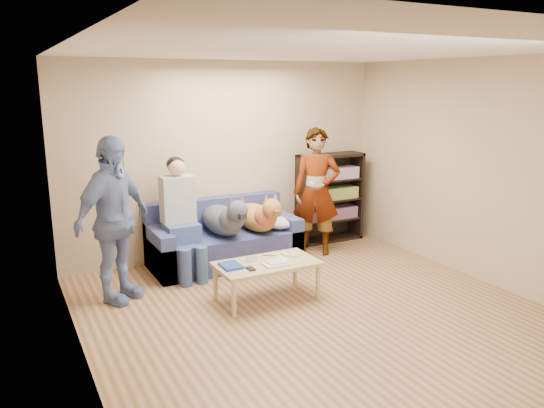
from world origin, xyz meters
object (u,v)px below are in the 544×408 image
person_standing_right (316,192)px  dog_tan (259,216)px  person_seated (181,213)px  person_standing_left (113,220)px  bookshelf (329,196)px  notebook_blue (231,266)px  sofa (223,242)px  coffee_table (267,266)px  dog_gray (225,219)px  camera_silver (252,259)px

person_standing_right → dog_tan: bearing=-144.1°
person_standing_right → person_seated: size_ratio=1.18×
person_standing_left → person_seated: 1.00m
dog_tan → bookshelf: bearing=17.4°
notebook_blue → sofa: bearing=71.1°
notebook_blue → coffee_table: size_ratio=0.24×
person_standing_right → person_seated: (-1.89, 0.07, -0.09)m
notebook_blue → dog_gray: dog_gray is taller
dog_tan → bookshelf: 1.45m
person_standing_left → bookshelf: bearing=-23.2°
dog_tan → sofa: bearing=154.8°
notebook_blue → sofa: (0.43, 1.27, -0.15)m
person_standing_right → dog_gray: 1.35m
person_standing_right → bookshelf: person_standing_right is taller
person_standing_right → camera_silver: bearing=-109.5°
person_standing_right → dog_gray: (-1.33, 0.03, -0.23)m
camera_silver → dog_gray: 1.06m
person_standing_left → person_standing_right: bearing=-29.3°
sofa → person_seated: bearing=-168.0°
person_standing_left → sofa: bearing=-15.7°
person_standing_right → bookshelf: size_ratio=1.33×
coffee_table → dog_gray: bearing=90.2°
person_standing_left → sofa: person_standing_left is taller
person_standing_right → coffee_table: bearing=-104.0°
person_standing_right → dog_tan: size_ratio=1.50×
person_standing_right → person_seated: person_standing_right is taller
person_seated → notebook_blue: bearing=-81.9°
person_seated → bookshelf: person_seated is taller
sofa → dog_tan: bearing=-25.2°
notebook_blue → dog_tan: 1.38m
sofa → coffee_table: size_ratio=1.73×
dog_gray → dog_tan: 0.46m
notebook_blue → dog_tan: bearing=51.4°
person_standing_left → coffee_table: (1.44, -0.74, -0.52)m
camera_silver → person_seated: person_seated is taller
person_standing_right → sofa: 1.44m
person_seated → dog_tan: size_ratio=1.27×
person_seated → dog_tan: person_seated is taller
coffee_table → person_standing_left: bearing=153.0°
notebook_blue → bookshelf: 2.70m
person_standing_left → dog_tan: person_standing_left is taller
dog_tan → bookshelf: size_ratio=0.89×
camera_silver → bookshelf: size_ratio=0.08×
person_standing_right → camera_silver: size_ratio=15.73×
dog_gray → coffee_table: size_ratio=1.14×
notebook_blue → bookshelf: bearing=33.9°
camera_silver → dog_tan: (0.58, 1.00, 0.18)m
person_standing_left → notebook_blue: size_ratio=6.89×
person_standing_right → coffee_table: (-1.33, -1.12, -0.49)m
person_standing_left → notebook_blue: bearing=-70.5°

